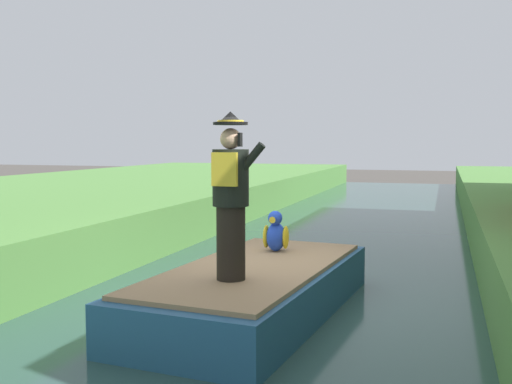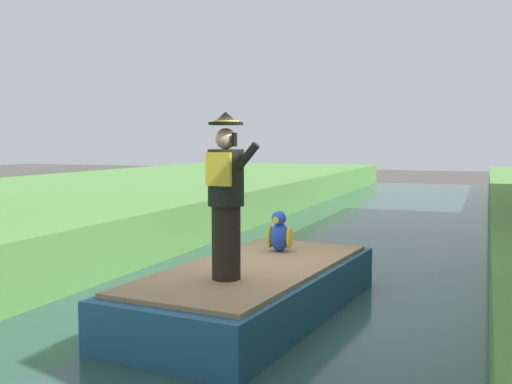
# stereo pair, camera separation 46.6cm
# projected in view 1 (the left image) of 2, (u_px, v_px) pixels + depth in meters

# --- Properties ---
(ground_plane) EXTENTS (80.00, 80.00, 0.00)m
(ground_plane) POSITION_uv_depth(u_px,v_px,m) (262.00, 315.00, 7.75)
(ground_plane) COLOR #4C4742
(canal_water) EXTENTS (5.43, 48.00, 0.10)m
(canal_water) POSITION_uv_depth(u_px,v_px,m) (262.00, 311.00, 7.74)
(canal_water) COLOR #2D4C47
(canal_water) RESTS_ON ground
(boat) EXTENTS (2.18, 4.35, 0.61)m
(boat) POSITION_uv_depth(u_px,v_px,m) (255.00, 290.00, 7.41)
(boat) COLOR #23517A
(boat) RESTS_ON canal_water
(person_pirate) EXTENTS (0.61, 0.42, 1.85)m
(person_pirate) POSITION_uv_depth(u_px,v_px,m) (231.00, 196.00, 6.56)
(person_pirate) COLOR black
(person_pirate) RESTS_ON boat
(parrot_plush) EXTENTS (0.36, 0.35, 0.57)m
(parrot_plush) POSITION_uv_depth(u_px,v_px,m) (276.00, 234.00, 8.32)
(parrot_plush) COLOR blue
(parrot_plush) RESTS_ON boat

